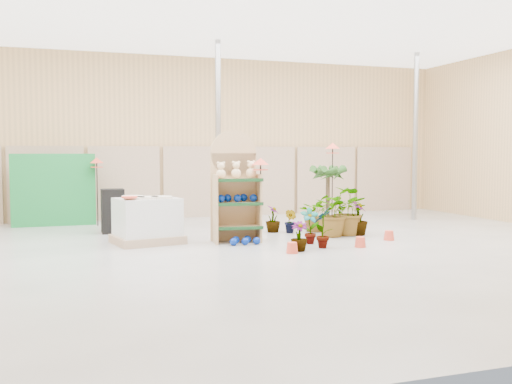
% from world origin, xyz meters
% --- Properties ---
extents(room, '(15.20, 12.10, 4.70)m').
position_xyz_m(room, '(0.00, 0.91, 2.21)').
color(room, gray).
rests_on(room, ground).
extents(display_shelf, '(1.02, 0.70, 2.30)m').
position_xyz_m(display_shelf, '(-0.19, 1.41, 1.05)').
color(display_shelf, tan).
rests_on(display_shelf, ground).
extents(teddy_bears, '(0.84, 0.21, 0.35)m').
position_xyz_m(teddy_bears, '(-0.17, 1.31, 1.45)').
color(teddy_bears, beige).
rests_on(teddy_bears, display_shelf).
extents(gazing_balls_shelf, '(0.84, 0.29, 0.16)m').
position_xyz_m(gazing_balls_shelf, '(-0.19, 1.27, 0.90)').
color(gazing_balls_shelf, navy).
rests_on(gazing_balls_shelf, display_shelf).
extents(gazing_balls_floor, '(0.63, 0.39, 0.15)m').
position_xyz_m(gazing_balls_floor, '(-0.15, 0.92, 0.07)').
color(gazing_balls_floor, navy).
rests_on(gazing_balls_floor, ground).
extents(pallet_stack, '(1.49, 1.32, 0.96)m').
position_xyz_m(pallet_stack, '(-1.95, 1.68, 0.46)').
color(pallet_stack, '#9C8169').
rests_on(pallet_stack, ground).
extents(charcoal_planters, '(0.50, 0.50, 1.00)m').
position_xyz_m(charcoal_planters, '(-2.50, 3.43, 0.50)').
color(charcoal_planters, black).
rests_on(charcoal_planters, ground).
extents(trellis_stock, '(2.00, 0.30, 1.80)m').
position_xyz_m(trellis_stock, '(-3.80, 5.20, 0.90)').
color(trellis_stock, '#137230').
rests_on(trellis_stock, ground).
extents(offer_sign, '(0.50, 0.08, 2.20)m').
position_xyz_m(offer_sign, '(0.10, 2.98, 1.57)').
color(offer_sign, gray).
rests_on(offer_sign, ground).
extents(bird_table_front, '(0.34, 0.34, 1.72)m').
position_xyz_m(bird_table_front, '(0.26, 1.09, 1.59)').
color(bird_table_front, black).
rests_on(bird_table_front, ground).
extents(bird_table_right, '(0.34, 0.34, 2.06)m').
position_xyz_m(bird_table_right, '(2.42, 2.22, 1.91)').
color(bird_table_right, black).
rests_on(bird_table_right, ground).
extents(bird_table_back, '(0.34, 0.34, 1.71)m').
position_xyz_m(bird_table_back, '(-2.77, 4.86, 1.58)').
color(bird_table_back, black).
rests_on(bird_table_back, ground).
extents(palm, '(0.70, 0.70, 1.62)m').
position_xyz_m(palm, '(2.41, 2.45, 1.38)').
color(palm, '#4A3926').
rests_on(palm, ground).
extents(potted_plant_0, '(0.43, 0.33, 0.73)m').
position_xyz_m(potted_plant_0, '(1.13, 0.57, 0.37)').
color(potted_plant_0, '#204A18').
rests_on(potted_plant_0, ground).
extents(potted_plant_2, '(1.17, 1.22, 1.05)m').
position_xyz_m(potted_plant_2, '(1.98, 1.38, 0.53)').
color(potted_plant_2, '#204A18').
rests_on(potted_plant_2, ground).
extents(potted_plant_3, '(0.58, 0.58, 0.76)m').
position_xyz_m(potted_plant_3, '(2.63, 1.35, 0.38)').
color(potted_plant_3, '#204A18').
rests_on(potted_plant_3, ground).
extents(potted_plant_4, '(0.38, 0.44, 0.71)m').
position_xyz_m(potted_plant_4, '(2.73, 2.45, 0.36)').
color(potted_plant_4, '#204A18').
rests_on(potted_plant_4, ground).
extents(potted_plant_5, '(0.33, 0.37, 0.55)m').
position_xyz_m(potted_plant_5, '(1.33, 2.10, 0.27)').
color(potted_plant_5, '#204A18').
rests_on(potted_plant_5, ground).
extents(potted_plant_6, '(0.95, 0.99, 0.84)m').
position_xyz_m(potted_plant_6, '(1.94, 2.20, 0.42)').
color(potted_plant_6, '#204A18').
rests_on(potted_plant_6, ground).
extents(potted_plant_7, '(0.37, 0.37, 0.55)m').
position_xyz_m(potted_plant_7, '(0.61, -0.12, 0.28)').
color(potted_plant_7, '#204A18').
rests_on(potted_plant_7, ground).
extents(potted_plant_8, '(0.50, 0.47, 0.79)m').
position_xyz_m(potted_plant_8, '(1.18, 0.06, 0.39)').
color(potted_plant_8, '#204A18').
rests_on(potted_plant_8, ground).
extents(potted_plant_10, '(1.20, 1.26, 1.08)m').
position_xyz_m(potted_plant_10, '(2.43, 1.38, 0.54)').
color(potted_plant_10, '#204A18').
rests_on(potted_plant_10, ground).
extents(potted_plant_11, '(0.46, 0.46, 0.62)m').
position_xyz_m(potted_plant_11, '(1.00, 2.37, 0.31)').
color(potted_plant_11, '#204A18').
rests_on(potted_plant_11, ground).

